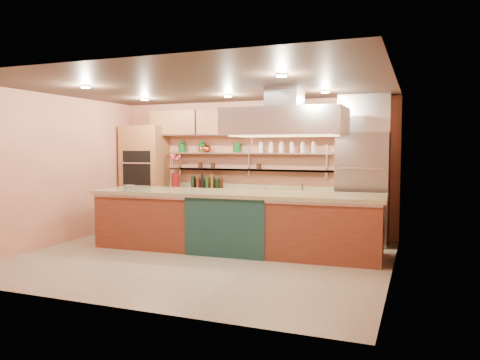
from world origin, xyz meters
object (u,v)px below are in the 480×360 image
at_px(flower_vase, 176,181).
at_px(kitchen_scale, 266,189).
at_px(copper_kettle, 207,149).
at_px(refrigerator, 363,189).
at_px(island, 235,221).
at_px(green_canister, 237,148).

relative_size(flower_vase, kitchen_scale, 2.19).
distance_m(flower_vase, copper_kettle, 0.98).
height_order(flower_vase, kitchen_scale, flower_vase).
xyz_separation_m(refrigerator, kitchen_scale, (-1.91, 0.01, -0.08)).
distance_m(island, copper_kettle, 2.48).
xyz_separation_m(refrigerator, copper_kettle, (-3.35, 0.23, 0.74)).
distance_m(island, kitchen_scale, 1.52).
bearing_deg(kitchen_scale, island, -83.83).
bearing_deg(green_canister, kitchen_scale, -16.85).
relative_size(flower_vase, green_canister, 1.63).
bearing_deg(island, flower_vase, 141.12).
bearing_deg(flower_vase, copper_kettle, 18.71).
distance_m(refrigerator, kitchen_scale, 1.91).
bearing_deg(flower_vase, island, -36.23).
bearing_deg(island, kitchen_scale, 82.89).
height_order(island, kitchen_scale, island).
distance_m(flower_vase, green_canister, 1.55).
bearing_deg(kitchen_scale, green_canister, 173.78).
bearing_deg(green_canister, refrigerator, -4.98).
relative_size(island, kitchen_scale, 33.58).
xyz_separation_m(flower_vase, copper_kettle, (0.65, 0.22, 0.70)).
bearing_deg(flower_vase, green_canister, 9.20).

